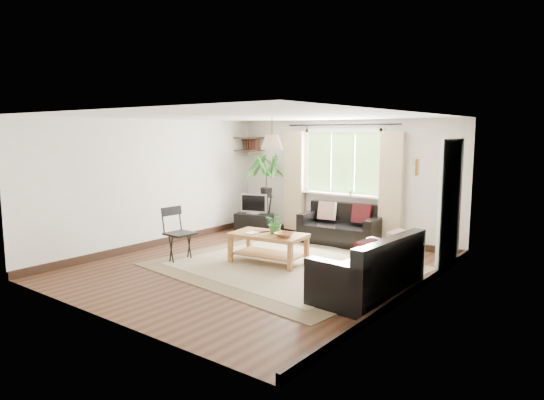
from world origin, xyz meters
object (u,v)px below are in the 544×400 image
Objects in this scene: folding_chair at (180,235)px; sofa_right at (368,267)px; coffee_table at (268,248)px; sofa_back at (340,225)px; tv_stand at (254,223)px; palm_stand at (266,193)px.

sofa_right is at bearing -82.02° from folding_chair.
coffee_table is (-2.04, 0.49, -0.14)m from sofa_right.
sofa_back is 2.01× the size of tv_stand.
coffee_table is at bearing -102.10° from sofa_back.
sofa_right reaches higher than tv_stand.
palm_stand is (-3.68, 2.53, 0.45)m from sofa_right.
sofa_back is 1.94m from palm_stand.
palm_stand is (-1.88, 0.06, 0.48)m from sofa_back.
palm_stand is at bearing 10.50° from folding_chair.
sofa_back is at bearing -11.43° from tv_stand.
palm_stand is at bearing 172.83° from sofa_back.
palm_stand is (-1.65, 2.04, 0.60)m from coffee_table.
sofa_back is 3.15m from folding_chair.
coffee_table is 2.53m from tv_stand.
coffee_table is at bearing -55.43° from folding_chair.
coffee_table is 1.36× the size of folding_chair.
sofa_right is at bearing -13.48° from coffee_table.
sofa_back reaches higher than tv_stand.
palm_stand is at bearing -120.96° from sofa_right.
folding_chair reaches higher than coffee_table.
coffee_table is at bearing -51.17° from palm_stand.
folding_chair is at bearing -148.31° from coffee_table.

